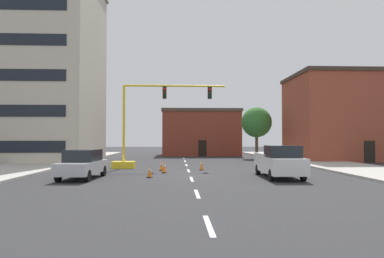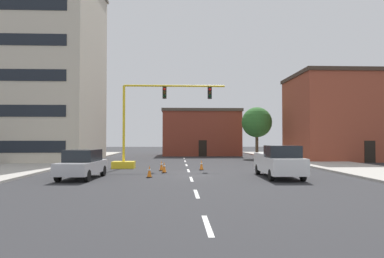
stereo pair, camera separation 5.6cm
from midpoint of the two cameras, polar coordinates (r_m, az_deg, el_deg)
ground_plane at (r=23.79m, az=-0.33°, el=-7.39°), size 160.00×160.00×0.00m
sidewalk_left at (r=34.06m, az=-23.82°, el=-5.38°), size 6.00×56.00×0.14m
sidewalk_right at (r=34.73m, az=21.63°, el=-5.33°), size 6.00×56.00×0.14m
lane_stripe_seg_0 at (r=9.98m, az=2.71°, el=-15.46°), size 0.16×2.40×0.01m
lane_stripe_seg_1 at (r=15.36m, az=0.84°, el=-10.56°), size 0.16×2.40×0.01m
lane_stripe_seg_2 at (r=20.81m, az=-0.03°, el=-8.21°), size 0.16×2.40×0.01m
lane_stripe_seg_3 at (r=26.28m, az=-0.53°, el=-6.83°), size 0.16×2.40×0.01m
lane_stripe_seg_4 at (r=31.75m, az=-0.86°, el=-5.93°), size 0.16×2.40×0.01m
lane_stripe_seg_5 at (r=37.24m, az=-1.09°, el=-5.29°), size 0.16×2.40×0.01m
lane_stripe_seg_6 at (r=42.73m, az=-1.27°, el=-4.82°), size 0.16×2.40×0.01m
building_tall_left at (r=42.67m, az=-24.48°, el=8.97°), size 13.88×12.77×20.23m
building_brick_center at (r=51.32m, az=1.46°, el=-0.59°), size 11.18×8.54×6.58m
building_row_right at (r=43.19m, az=24.10°, el=1.78°), size 12.44×9.38×9.67m
traffic_signal_gantry at (r=28.72m, az=-8.74°, el=-1.88°), size 9.18×1.20×6.83m
tree_right_far at (r=42.90m, az=10.60°, el=1.07°), size 3.65×3.65×6.23m
pickup_truck_white at (r=22.16m, az=14.10°, el=-5.23°), size 2.14×5.45×1.99m
sedan_silver_near_left at (r=21.94m, az=-17.44°, el=-5.47°), size 2.17×4.62×1.74m
traffic_cone_roadside_a at (r=21.80m, az=-6.92°, el=-6.93°), size 0.36×0.36×0.75m
traffic_cone_roadside_b at (r=24.68m, az=-4.51°, el=-6.28°), size 0.36×0.36×0.78m
traffic_cone_roadside_c at (r=26.34m, az=-4.96°, el=-5.99°), size 0.36×0.36×0.77m
traffic_cone_roadside_d at (r=26.81m, az=1.63°, el=-5.92°), size 0.36×0.36×0.77m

